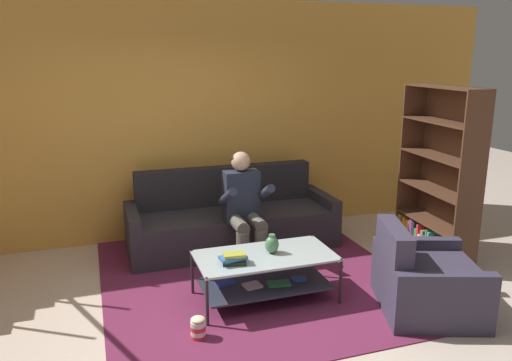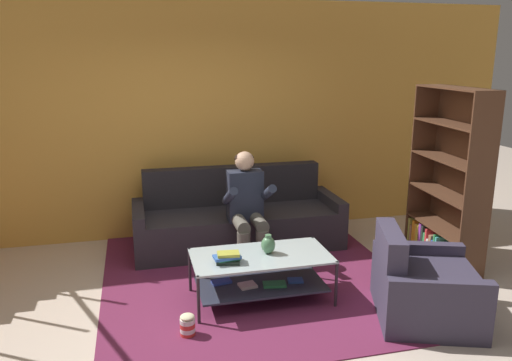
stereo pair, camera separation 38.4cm
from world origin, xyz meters
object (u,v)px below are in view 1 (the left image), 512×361
Objects in this scene: bookshelf at (437,191)px; person_seated_center at (244,204)px; coffee_table at (265,270)px; book_stack at (234,259)px; popcorn_tub at (198,328)px; vase at (272,244)px; armchair at (425,282)px; couch at (231,222)px.

person_seated_center is at bearing 169.00° from bookshelf.
bookshelf is (2.24, 0.47, 0.44)m from coffee_table.
book_stack is 0.68m from popcorn_tub.
armchair reaches higher than vase.
coffee_table is 0.67× the size of bookshelf.
coffee_table is 2.33m from bookshelf.
person_seated_center is at bearing 59.11° from popcorn_tub.
bookshelf is at bearing 17.50° from popcorn_tub.
book_stack reaches higher than popcorn_tub.
armchair is at bearing -51.87° from person_seated_center.
popcorn_tub is at bearing -113.45° from couch.
bookshelf is at bearing 12.50° from book_stack.
bookshelf reaches higher than couch.
couch is 2.40m from bookshelf.
armchair is at bearing -5.06° from popcorn_tub.
popcorn_tub is (-0.82, -0.50, -0.43)m from vase.
coffee_table is 0.39m from book_stack.
person_seated_center is 1.09m from book_stack.
couch is at bearing 90.00° from person_seated_center.
person_seated_center is 4.93× the size of book_stack.
vase is 0.94× the size of popcorn_tub.
person_seated_center is 2.00m from armchair.
person_seated_center reaches higher than book_stack.
vase is 0.09× the size of bookshelf.
coffee_table is 0.25m from vase.
vase is at bearing -89.91° from couch.
vase is 0.16× the size of armchair.
bookshelf is at bearing 11.82° from coffee_table.
book_stack is 0.13× the size of bookshelf.
bookshelf is 9.97× the size of popcorn_tub.
bookshelf is at bearing -23.38° from couch.
book_stack is at bearing -112.23° from person_seated_center.
vase is at bearing 17.49° from book_stack.
coffee_table is 1.44m from armchair.
bookshelf reaches higher than popcorn_tub.
couch is at bearing 86.84° from coffee_table.
person_seated_center is 0.64× the size of bookshelf.
book_stack is 0.22× the size of armchair.
coffee_table is 0.90m from popcorn_tub.
popcorn_tub is at bearing -137.88° from book_stack.
bookshelf reaches higher than book_stack.
book_stack is at bearing 161.22° from armchair.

